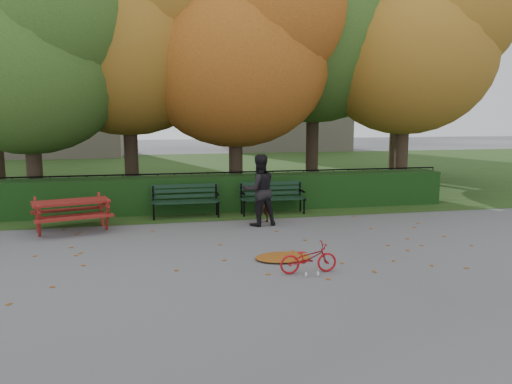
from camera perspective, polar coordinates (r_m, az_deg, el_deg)
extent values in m
plane|color=slate|center=(10.24, 0.77, -6.73)|extent=(90.00, 90.00, 0.00)
plane|color=#233D13|center=(23.88, -6.62, 2.25)|extent=(90.00, 90.00, 0.00)
cube|color=tan|center=(36.58, -23.47, 15.68)|extent=(10.00, 7.00, 15.00)
cube|color=tan|center=(39.10, 3.31, 13.69)|extent=(9.00, 6.00, 12.00)
cube|color=black|center=(14.47, -3.14, -0.08)|extent=(13.00, 0.90, 1.00)
cube|color=black|center=(15.32, -3.58, -1.17)|extent=(14.00, 0.04, 0.04)
cube|color=black|center=(15.18, -3.61, 2.25)|extent=(14.00, 0.04, 0.04)
cylinder|color=black|center=(15.12, -14.92, 0.02)|extent=(0.03, 0.03, 1.00)
cylinder|color=black|center=(15.25, -3.60, 0.38)|extent=(0.03, 0.03, 1.00)
cylinder|color=black|center=(15.95, 7.13, 0.71)|extent=(0.03, 0.03, 1.00)
cylinder|color=black|center=(17.40, 18.09, 1.02)|extent=(0.03, 0.03, 1.00)
cylinder|color=#302419|center=(15.85, -24.02, 2.91)|extent=(0.44, 0.44, 2.62)
ellipsoid|color=#2B4F1C|center=(15.84, -24.68, 13.07)|extent=(5.60, 5.60, 5.04)
sphere|color=#2B4F1C|center=(15.14, -21.80, 18.29)|extent=(4.20, 4.20, 4.20)
cylinder|color=#302419|center=(16.68, -14.09, 4.58)|extent=(0.44, 0.44, 3.15)
ellipsoid|color=#97671E|center=(16.78, -14.54, 16.15)|extent=(6.40, 6.40, 5.76)
cylinder|color=#302419|center=(16.10, -2.33, 4.07)|extent=(0.44, 0.44, 2.80)
ellipsoid|color=#8C3B14|center=(16.13, -2.40, 14.75)|extent=(6.00, 6.00, 5.40)
sphere|color=#8C3B14|center=(15.81, 2.04, 19.82)|extent=(4.50, 4.50, 4.50)
cylinder|color=#302419|center=(18.06, 6.44, 5.67)|extent=(0.44, 0.44, 3.50)
ellipsoid|color=#2B4F1C|center=(18.24, 6.65, 17.51)|extent=(6.80, 6.80, 6.12)
cylinder|color=#302419|center=(17.77, 16.28, 4.46)|extent=(0.44, 0.44, 2.97)
ellipsoid|color=#97671E|center=(17.82, 16.75, 14.73)|extent=(5.80, 5.80, 5.22)
sphere|color=#97671E|center=(17.89, 21.13, 18.72)|extent=(4.35, 4.35, 4.35)
cylinder|color=#302419|center=(22.13, 15.55, 5.54)|extent=(0.44, 0.44, 3.15)
ellipsoid|color=#2B4F1C|center=(22.21, 15.92, 14.26)|extent=(6.00, 6.00, 5.40)
sphere|color=#2B4F1C|center=(22.23, 19.53, 17.60)|extent=(4.50, 4.50, 4.50)
cube|color=black|center=(13.28, -7.97, -1.24)|extent=(1.80, 0.12, 0.04)
cube|color=black|center=(13.45, -8.03, -1.10)|extent=(1.80, 0.12, 0.04)
cube|color=black|center=(13.63, -8.08, -0.97)|extent=(1.80, 0.12, 0.04)
cube|color=black|center=(13.70, -8.11, -0.46)|extent=(1.80, 0.05, 0.10)
cube|color=black|center=(13.68, -8.13, 0.16)|extent=(1.80, 0.05, 0.10)
cube|color=black|center=(13.66, -8.14, 0.70)|extent=(1.80, 0.05, 0.10)
cube|color=black|center=(13.43, -11.64, -1.31)|extent=(0.05, 0.55, 0.06)
cube|color=black|center=(13.66, -11.68, -0.18)|extent=(0.05, 0.05, 0.41)
cylinder|color=black|center=(13.29, -11.61, -2.29)|extent=(0.05, 0.05, 0.44)
cylinder|color=black|center=(13.64, -11.62, -2.00)|extent=(0.05, 0.05, 0.44)
cube|color=black|center=(13.42, -11.67, -0.45)|extent=(0.05, 0.45, 0.04)
cube|color=black|center=(13.54, -4.43, -1.06)|extent=(0.05, 0.55, 0.06)
cube|color=black|center=(13.77, -4.59, 0.05)|extent=(0.05, 0.05, 0.41)
cylinder|color=black|center=(13.40, -4.32, -2.04)|extent=(0.05, 0.05, 0.44)
cylinder|color=black|center=(13.75, -4.52, -1.76)|extent=(0.05, 0.05, 0.44)
cube|color=black|center=(13.52, -4.45, -0.21)|extent=(0.05, 0.45, 0.04)
cube|color=black|center=(13.64, 2.13, -0.88)|extent=(1.80, 0.12, 0.04)
cube|color=black|center=(13.82, 1.95, -0.75)|extent=(1.80, 0.12, 0.04)
cube|color=black|center=(13.99, 1.78, -0.63)|extent=(1.80, 0.12, 0.04)
cube|color=black|center=(14.06, 1.69, -0.13)|extent=(1.80, 0.05, 0.10)
cube|color=black|center=(14.03, 1.69, 0.47)|extent=(1.80, 0.05, 0.10)
cube|color=black|center=(14.02, 1.70, 1.00)|extent=(1.80, 0.05, 0.10)
cube|color=black|center=(13.64, -1.52, -0.96)|extent=(0.05, 0.55, 0.06)
cube|color=black|center=(13.87, -1.72, 0.14)|extent=(0.05, 0.05, 0.41)
cylinder|color=black|center=(13.51, -1.38, -1.93)|extent=(0.05, 0.05, 0.44)
cylinder|color=black|center=(13.85, -1.65, -1.65)|extent=(0.05, 0.05, 0.44)
cube|color=black|center=(13.63, -1.54, -0.12)|extent=(0.05, 0.45, 0.04)
cube|color=black|center=(14.05, 5.32, -0.71)|extent=(0.05, 0.55, 0.06)
cube|color=black|center=(14.26, 5.01, 0.36)|extent=(0.05, 0.05, 0.41)
cylinder|color=black|center=(13.91, 5.53, -1.64)|extent=(0.05, 0.05, 0.44)
cylinder|color=black|center=(14.25, 5.09, -1.38)|extent=(0.05, 0.05, 0.44)
cube|color=black|center=(14.03, 5.31, 0.11)|extent=(0.05, 0.45, 0.04)
cube|color=maroon|center=(12.57, -20.39, -1.06)|extent=(1.84, 1.15, 0.06)
cube|color=maroon|center=(12.07, -19.97, -2.82)|extent=(1.72, 0.69, 0.05)
cube|color=maroon|center=(13.18, -20.64, -1.90)|extent=(1.72, 0.69, 0.05)
cube|color=maroon|center=(12.14, -23.53, -3.14)|extent=(0.19, 0.49, 0.84)
cube|color=maroon|center=(12.99, -23.81, -2.41)|extent=(0.19, 0.49, 0.84)
cube|color=maroon|center=(12.52, -23.74, -1.66)|extent=(0.40, 1.25, 0.06)
cube|color=maroon|center=(12.32, -16.63, -2.60)|extent=(0.19, 0.49, 0.84)
cube|color=maroon|center=(13.15, -17.34, -1.92)|extent=(0.19, 0.49, 0.84)
cube|color=maroon|center=(12.69, -17.05, -1.15)|extent=(0.40, 1.25, 0.06)
cube|color=maroon|center=(12.63, -20.31, -2.51)|extent=(1.48, 0.46, 0.06)
ellipsoid|color=maroon|center=(9.69, 3.07, -7.44)|extent=(1.29, 1.13, 0.07)
imported|color=#442615|center=(12.78, 0.82, -1.10)|extent=(0.43, 0.32, 1.07)
imported|color=black|center=(12.37, 0.38, 0.22)|extent=(0.96, 0.80, 1.78)
imported|color=#B21017|center=(8.85, 6.01, -7.51)|extent=(1.03, 0.36, 0.54)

